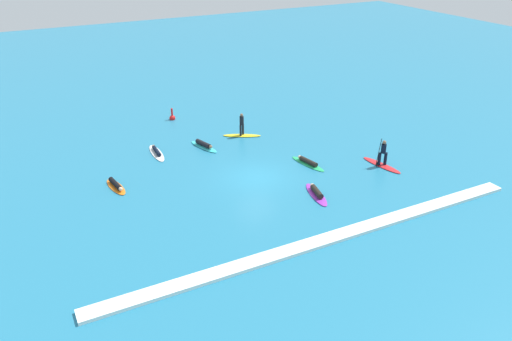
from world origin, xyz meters
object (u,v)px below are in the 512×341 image
at_px(surfer_on_yellow_board, 242,130).
at_px(surfer_on_white_board, 157,152).
at_px(surfer_on_red_board, 382,159).
at_px(surfer_on_green_board, 308,162).
at_px(marker_buoy, 172,117).
at_px(surfer_on_orange_board, 116,185).
at_px(surfer_on_purple_board, 316,193).
at_px(surfer_on_teal_board, 204,145).

distance_m(surfer_on_yellow_board, surfer_on_white_board, 6.88).
bearing_deg(surfer_on_red_board, surfer_on_green_board, 50.84).
distance_m(surfer_on_green_board, surfer_on_red_board, 5.03).
distance_m(surfer_on_yellow_board, marker_buoy, 6.96).
distance_m(surfer_on_orange_board, surfer_on_purple_board, 12.47).
bearing_deg(surfer_on_yellow_board, surfer_on_red_board, 152.65).
xyz_separation_m(surfer_on_red_board, surfer_on_white_board, (-13.03, 8.97, -0.38)).
height_order(surfer_on_green_board, surfer_on_purple_board, surfer_on_purple_board).
relative_size(surfer_on_red_board, surfer_on_white_board, 1.03).
bearing_deg(surfer_on_teal_board, surfer_on_yellow_board, 84.81).
bearing_deg(surfer_on_orange_board, surfer_on_red_board, 64.85).
relative_size(surfer_on_green_board, surfer_on_purple_board, 1.03).
xyz_separation_m(surfer_on_yellow_board, marker_buoy, (-3.60, 5.95, -0.29)).
bearing_deg(surfer_on_purple_board, surfer_on_yellow_board, 11.68).
height_order(surfer_on_teal_board, surfer_on_white_board, surfer_on_teal_board).
bearing_deg(surfer_on_green_board, surfer_on_teal_board, 30.00).
relative_size(surfer_on_white_board, marker_buoy, 2.89).
relative_size(surfer_on_green_board, surfer_on_white_board, 0.98).
bearing_deg(marker_buoy, surfer_on_green_board, -66.69).
bearing_deg(surfer_on_orange_board, surfer_on_teal_board, 106.23).
xyz_separation_m(surfer_on_yellow_board, surfer_on_white_board, (-6.87, -0.14, -0.35)).
bearing_deg(marker_buoy, surfer_on_white_board, -118.22).
bearing_deg(surfer_on_green_board, surfer_on_orange_board, 66.42).
bearing_deg(surfer_on_red_board, surfer_on_teal_board, 39.36).
distance_m(surfer_on_green_board, surfer_on_white_board, 10.83).
xyz_separation_m(surfer_on_teal_board, surfer_on_purple_board, (3.38, -9.83, -0.01)).
relative_size(surfer_on_orange_board, surfer_on_purple_board, 0.85).
distance_m(surfer_on_green_board, surfer_on_purple_board, 4.32).
relative_size(surfer_on_teal_board, marker_buoy, 2.67).
distance_m(surfer_on_orange_board, surfer_on_yellow_board, 11.38).
bearing_deg(surfer_on_white_board, surfer_on_red_board, -122.19).
xyz_separation_m(surfer_on_red_board, surfer_on_orange_board, (-16.83, 5.16, -0.35)).
bearing_deg(surfer_on_red_board, surfer_on_orange_board, 63.58).
height_order(surfer_on_orange_board, surfer_on_white_board, surfer_on_orange_board).
bearing_deg(marker_buoy, surfer_on_red_board, -57.03).
xyz_separation_m(surfer_on_green_board, surfer_on_teal_board, (-5.25, 5.94, 0.02)).
distance_m(surfer_on_purple_board, surfer_on_white_board, 12.41).
bearing_deg(surfer_on_purple_board, surfer_on_orange_board, 70.26).
xyz_separation_m(surfer_on_green_board, surfer_on_red_board, (4.35, -2.49, 0.35)).
height_order(surfer_on_red_board, surfer_on_orange_board, surfer_on_red_board).
height_order(surfer_on_purple_board, marker_buoy, marker_buoy).
bearing_deg(surfer_on_white_board, surfer_on_orange_board, 137.45).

